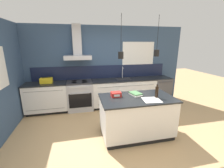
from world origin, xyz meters
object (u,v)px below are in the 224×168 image
object	(u,v)px
oven_range	(80,95)
book_stack	(135,94)
red_supply_box	(116,94)
yellow_toolbox	(46,81)
bottle_on_island	(157,92)
dishwasher	(160,90)

from	to	relation	value
oven_range	book_stack	distance (m)	2.04
red_supply_box	yellow_toolbox	xyz separation A→B (m)	(-1.73, 1.55, 0.03)
bottle_on_island	oven_range	bearing A→B (deg)	132.01
oven_range	yellow_toolbox	bearing A→B (deg)	179.74
book_stack	red_supply_box	size ratio (longest dim) A/B	1.61
yellow_toolbox	dishwasher	bearing A→B (deg)	-0.00
dishwasher	red_supply_box	size ratio (longest dim) A/B	4.21
oven_range	red_supply_box	bearing A→B (deg)	-63.10
bottle_on_island	book_stack	bearing A→B (deg)	146.30
bottle_on_island	red_supply_box	xyz separation A→B (m)	(-0.84, 0.26, -0.08)
red_supply_box	bottle_on_island	bearing A→B (deg)	-17.14
red_supply_box	book_stack	bearing A→B (deg)	-0.37
yellow_toolbox	red_supply_box	bearing A→B (deg)	-41.78
oven_range	dishwasher	distance (m)	2.78
oven_range	bottle_on_island	bearing A→B (deg)	-47.99
red_supply_box	yellow_toolbox	distance (m)	2.33
yellow_toolbox	bottle_on_island	bearing A→B (deg)	-35.08
bottle_on_island	dishwasher	bearing A→B (deg)	57.50
dishwasher	book_stack	distance (m)	2.24
dishwasher	red_supply_box	world-z (taller)	red_supply_box
book_stack	yellow_toolbox	world-z (taller)	yellow_toolbox
book_stack	yellow_toolbox	distance (m)	2.68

